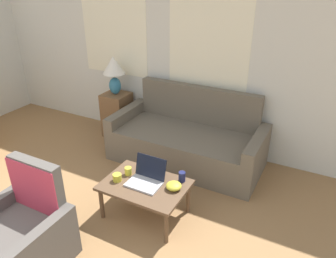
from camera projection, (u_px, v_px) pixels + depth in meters
wall_back at (164, 52)px, 4.53m from camera, size 6.86×0.06×2.60m
couch at (188, 141)px, 4.37m from camera, size 1.98×0.90×0.95m
armchair at (17, 242)px, 2.79m from camera, size 0.74×0.85×0.90m
side_table at (117, 114)px, 5.01m from camera, size 0.37×0.37×0.67m
table_lamp at (114, 70)px, 4.70m from camera, size 0.32×0.32×0.56m
coffee_table at (145, 187)px, 3.34m from camera, size 0.85×0.60×0.39m
laptop at (146, 178)px, 3.32m from camera, size 0.34×0.30×0.24m
cup_navy at (117, 177)px, 3.35m from camera, size 0.09×0.09×0.08m
cup_yellow at (128, 171)px, 3.45m from camera, size 0.07×0.07×0.08m
cup_white at (182, 177)px, 3.33m from camera, size 0.07×0.07×0.11m
snack_bowl at (174, 186)px, 3.23m from camera, size 0.16×0.16×0.07m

